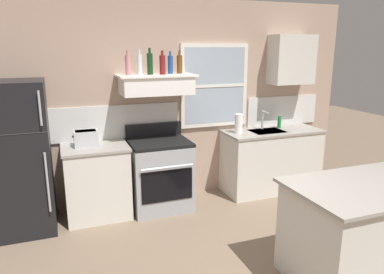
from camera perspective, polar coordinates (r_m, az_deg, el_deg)
name	(u,v)px	position (r m, az deg, el deg)	size (l,w,h in m)	color
back_wall	(171,102)	(4.98, -3.25, 5.58)	(5.40, 0.11, 2.70)	tan
refrigerator	(18,158)	(4.51, -25.73, -3.03)	(0.70, 0.72, 1.73)	black
counter_left_of_stove	(97,181)	(4.69, -14.70, -6.75)	(0.79, 0.63, 0.91)	silver
toaster	(86,138)	(4.56, -16.35, -0.16)	(0.30, 0.20, 0.19)	silver
stove_range	(160,174)	(4.78, -5.05, -5.81)	(0.76, 0.69, 1.09)	#9EA0A5
range_hood_shelf	(156,84)	(4.61, -5.68, 8.27)	(0.96, 0.52, 0.24)	white
bottle_rose_pink	(128,65)	(4.52, -10.02, 11.14)	(0.07, 0.07, 0.30)	#C67F84
bottle_clear_tall	(140,64)	(4.56, -8.24, 11.28)	(0.06, 0.06, 0.31)	silver
bottle_dark_green_wine	(150,63)	(4.57, -6.64, 11.42)	(0.07, 0.07, 0.32)	#143819
bottle_red_label_wine	(162,64)	(4.58, -4.67, 11.31)	(0.07, 0.07, 0.29)	maroon
bottle_blue_liqueur	(170,64)	(4.71, -3.43, 11.34)	(0.07, 0.07, 0.28)	#1E478C
bottle_amber_wine	(180,64)	(4.74, -1.97, 11.41)	(0.07, 0.07, 0.29)	brown
counter_right_with_sink	(271,160)	(5.48, 12.27, -3.55)	(1.43, 0.63, 0.91)	silver
sink_faucet	(263,117)	(5.36, 11.16, 3.03)	(0.03, 0.17, 0.28)	silver
paper_towel_roll	(239,124)	(5.06, 7.35, 2.09)	(0.11, 0.11, 0.27)	white
dish_soap_bottle	(279,122)	(5.52, 13.58, 2.33)	(0.06, 0.06, 0.18)	#268C3F
kitchen_island	(364,232)	(3.72, 25.47, -13.29)	(1.40, 0.90, 0.91)	silver
upper_cabinet_right	(292,60)	(5.55, 15.38, 11.66)	(0.64, 0.32, 0.70)	silver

